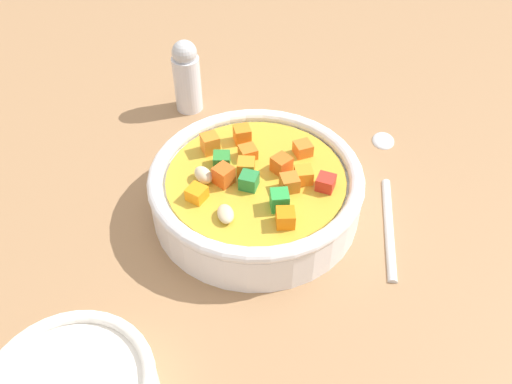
# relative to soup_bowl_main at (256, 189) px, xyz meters

# --- Properties ---
(ground_plane) EXTENTS (1.40, 1.40, 0.02)m
(ground_plane) POSITION_rel_soup_bowl_main_xyz_m (0.00, 0.00, -0.04)
(ground_plane) COLOR #9E754F
(soup_bowl_main) EXTENTS (0.20, 0.20, 0.06)m
(soup_bowl_main) POSITION_rel_soup_bowl_main_xyz_m (0.00, 0.00, 0.00)
(soup_bowl_main) COLOR white
(soup_bowl_main) RESTS_ON ground_plane
(spoon) EXTENTS (0.09, 0.21, 0.01)m
(spoon) POSITION_rel_soup_bowl_main_xyz_m (0.11, 0.09, -0.02)
(spoon) COLOR silver
(spoon) RESTS_ON ground_plane
(pepper_shaker) EXTENTS (0.03, 0.03, 0.09)m
(pepper_shaker) POSITION_rel_soup_bowl_main_xyz_m (-0.15, 0.12, 0.02)
(pepper_shaker) COLOR silver
(pepper_shaker) RESTS_ON ground_plane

